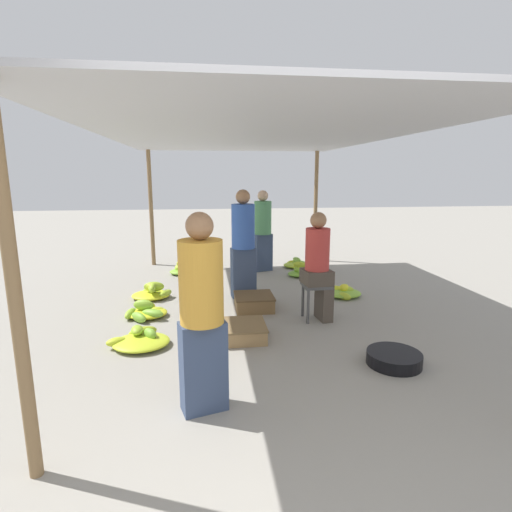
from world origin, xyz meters
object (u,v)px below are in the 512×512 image
at_px(basin_black, 394,358).
at_px(banana_pile_right_2, 297,264).
at_px(crate_near, 254,302).
at_px(banana_pile_left_1, 140,340).
at_px(shopper_walking_mid, 263,230).
at_px(banana_pile_left_3, 183,270).
at_px(banana_pile_right_1, 301,272).
at_px(vendor_seated, 319,264).
at_px(stool, 316,291).
at_px(banana_pile_left_0, 152,292).
at_px(banana_pile_left_2, 147,312).
at_px(crate_mid, 242,331).
at_px(shopper_walking_far, 243,242).
at_px(vendor_foreground, 202,312).
at_px(banana_pile_right_0, 343,292).

height_order(basin_black, banana_pile_right_2, banana_pile_right_2).
bearing_deg(crate_near, banana_pile_left_1, -143.05).
bearing_deg(shopper_walking_mid, banana_pile_left_3, -175.33).
height_order(banana_pile_right_1, crate_near, banana_pile_right_1).
bearing_deg(vendor_seated, banana_pile_right_1, 81.58).
distance_m(stool, shopper_walking_mid, 2.77).
relative_size(banana_pile_right_1, crate_near, 0.96).
xyz_separation_m(banana_pile_left_0, banana_pile_left_2, (0.03, -0.84, -0.02)).
bearing_deg(shopper_walking_mid, banana_pile_right_1, -41.37).
distance_m(banana_pile_left_1, banana_pile_right_2, 4.24).
bearing_deg(banana_pile_right_1, vendor_seated, -98.42).
relative_size(basin_black, banana_pile_right_2, 1.04).
xyz_separation_m(vendor_seated, banana_pile_right_1, (0.32, 2.17, -0.63)).
xyz_separation_m(vendor_seated, crate_mid, (-1.01, -0.48, -0.64)).
relative_size(vendor_seated, banana_pile_left_0, 2.22).
bearing_deg(crate_near, banana_pile_right_2, 64.25).
bearing_deg(basin_black, banana_pile_left_3, 119.63).
height_order(banana_pile_right_1, shopper_walking_far, shopper_walking_far).
xyz_separation_m(banana_pile_right_2, shopper_walking_far, (-1.24, -1.79, 0.76)).
distance_m(basin_black, crate_mid, 1.63).
bearing_deg(banana_pile_right_2, shopper_walking_mid, -167.72).
relative_size(banana_pile_left_3, banana_pile_right_1, 0.95).
height_order(vendor_foreground, banana_pile_left_2, vendor_foreground).
relative_size(banana_pile_left_2, shopper_walking_mid, 0.39).
height_order(vendor_foreground, crate_near, vendor_foreground).
relative_size(crate_near, shopper_walking_mid, 0.34).
bearing_deg(banana_pile_left_0, vendor_foreground, -75.68).
xyz_separation_m(vendor_foreground, crate_mid, (0.42, 1.35, -0.72)).
distance_m(banana_pile_right_2, shopper_walking_far, 2.30).
bearing_deg(banana_pile_right_1, stool, -98.98).
bearing_deg(crate_mid, banana_pile_left_2, 144.29).
relative_size(stool, crate_near, 0.90).
xyz_separation_m(banana_pile_right_2, shopper_walking_mid, (-0.71, -0.15, 0.72)).
bearing_deg(banana_pile_right_0, shopper_walking_mid, 118.13).
bearing_deg(vendor_seated, banana_pile_left_2, 170.86).
xyz_separation_m(banana_pile_right_2, crate_mid, (-1.41, -3.36, 0.01)).
bearing_deg(shopper_walking_mid, shopper_walking_far, -107.98).
height_order(banana_pile_left_2, banana_pile_right_2, banana_pile_left_2).
xyz_separation_m(banana_pile_right_1, banana_pile_right_2, (0.08, 0.71, -0.02)).
xyz_separation_m(banana_pile_right_0, crate_mid, (-1.67, -1.40, 0.02)).
height_order(crate_near, crate_mid, crate_near).
height_order(banana_pile_left_3, banana_pile_right_0, banana_pile_left_3).
height_order(banana_pile_right_2, crate_mid, banana_pile_right_2).
bearing_deg(banana_pile_left_0, vendor_seated, -28.31).
relative_size(stool, banana_pile_left_1, 0.69).
relative_size(basin_black, crate_near, 1.00).
bearing_deg(vendor_foreground, shopper_walking_mid, 76.14).
bearing_deg(vendor_seated, shopper_walking_mid, 96.47).
xyz_separation_m(stool, shopper_walking_mid, (-0.29, 2.72, 0.42)).
bearing_deg(banana_pile_left_2, banana_pile_right_2, 44.56).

